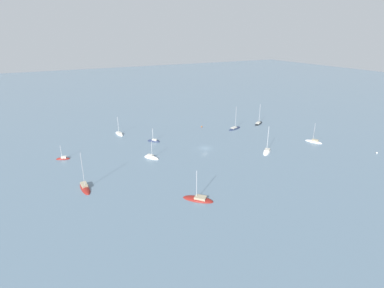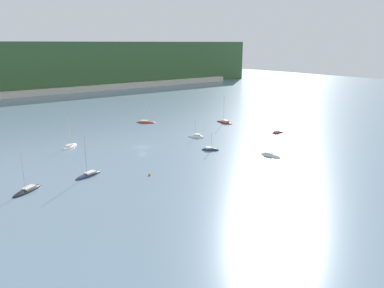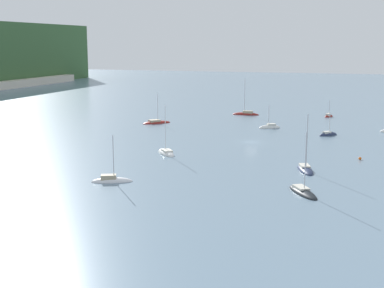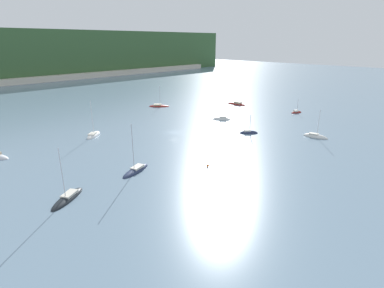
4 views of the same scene
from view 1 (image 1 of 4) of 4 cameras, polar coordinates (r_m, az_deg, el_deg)
name	(u,v)px [view 1 (image 1 of 4)]	position (r m, az deg, el deg)	size (l,w,h in m)	color
ground_plane	(205,148)	(117.39, 2.50, -0.83)	(600.00, 600.00, 0.00)	slate
sailboat_0	(63,159)	(116.86, -23.35, -2.63)	(4.99, 3.17, 5.95)	maroon
sailboat_1	(235,129)	(142.41, 8.12, 2.91)	(8.61, 4.85, 11.27)	#232D4C
sailboat_2	(267,152)	(117.11, 14.06, -1.47)	(7.43, 6.73, 11.17)	white
sailboat_3	(85,188)	(93.47, -19.72, -7.90)	(2.75, 8.82, 12.32)	maroon
sailboat_4	(154,141)	(125.52, -7.30, 0.51)	(5.02, 5.03, 6.54)	#232D4C
sailboat_5	(119,134)	(137.21, -13.68, 1.83)	(2.92, 7.11, 8.95)	white
sailboat_6	(259,124)	(152.52, 12.56, 3.81)	(8.50, 6.57, 10.41)	black
sailboat_7	(314,142)	(133.67, 22.17, 0.38)	(4.63, 7.22, 8.76)	silver
sailboat_8	(151,158)	(109.21, -7.75, -2.64)	(5.06, 6.23, 7.37)	white
sailboat_9	(198,199)	(82.74, 1.20, -10.50)	(8.17, 8.32, 9.37)	maroon
mooring_buoy_0	(377,153)	(131.61, 31.74, -1.46)	(0.67, 0.67, 0.67)	white
mooring_buoy_1	(202,127)	(143.42, 1.86, 3.33)	(0.60, 0.60, 0.60)	orange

